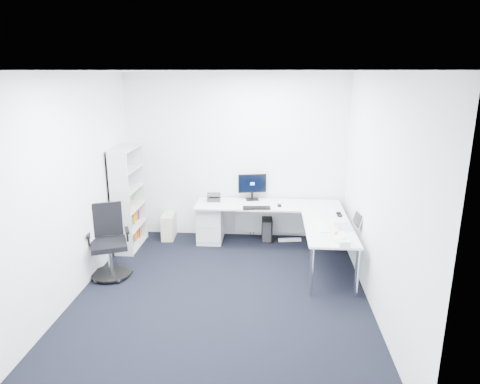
# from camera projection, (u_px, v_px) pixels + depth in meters

# --- Properties ---
(ground) EXTENTS (4.20, 4.20, 0.00)m
(ground) POSITION_uv_depth(u_px,v_px,m) (222.00, 295.00, 5.35)
(ground) COLOR black
(ceiling) EXTENTS (4.20, 4.20, 0.00)m
(ceiling) POSITION_uv_depth(u_px,v_px,m) (219.00, 71.00, 4.62)
(ceiling) COLOR white
(wall_back) EXTENTS (3.60, 0.02, 2.70)m
(wall_back) POSITION_uv_depth(u_px,v_px,m) (236.00, 157.00, 7.01)
(wall_back) COLOR white
(wall_back) RESTS_ON ground
(wall_front) EXTENTS (3.60, 0.02, 2.70)m
(wall_front) POSITION_uv_depth(u_px,v_px,m) (185.00, 272.00, 2.97)
(wall_front) COLOR white
(wall_front) RESTS_ON ground
(wall_left) EXTENTS (0.02, 4.20, 2.70)m
(wall_left) POSITION_uv_depth(u_px,v_px,m) (71.00, 188.00, 5.12)
(wall_left) COLOR white
(wall_left) RESTS_ON ground
(wall_right) EXTENTS (0.02, 4.20, 2.70)m
(wall_right) POSITION_uv_depth(u_px,v_px,m) (378.00, 194.00, 4.86)
(wall_right) COLOR white
(wall_right) RESTS_ON ground
(l_desk) EXTENTS (2.30, 1.29, 0.67)m
(l_desk) POSITION_uv_depth(u_px,v_px,m) (268.00, 231.00, 6.57)
(l_desk) COLOR silver
(l_desk) RESTS_ON ground
(drawer_pedestal) EXTENTS (0.40, 0.49, 0.61)m
(drawer_pedestal) POSITION_uv_depth(u_px,v_px,m) (210.00, 223.00, 7.00)
(drawer_pedestal) COLOR silver
(drawer_pedestal) RESTS_ON ground
(bookshelf) EXTENTS (0.31, 0.80, 1.60)m
(bookshelf) POSITION_uv_depth(u_px,v_px,m) (128.00, 198.00, 6.65)
(bookshelf) COLOR silver
(bookshelf) RESTS_ON ground
(task_chair) EXTENTS (0.73, 0.73, 0.99)m
(task_chair) POSITION_uv_depth(u_px,v_px,m) (109.00, 243.00, 5.71)
(task_chair) COLOR black
(task_chair) RESTS_ON ground
(black_pc_tower) EXTENTS (0.19, 0.39, 0.38)m
(black_pc_tower) POSITION_uv_depth(u_px,v_px,m) (267.00, 228.00, 7.11)
(black_pc_tower) COLOR black
(black_pc_tower) RESTS_ON ground
(beige_pc_tower) EXTENTS (0.22, 0.44, 0.41)m
(beige_pc_tower) POSITION_uv_depth(u_px,v_px,m) (169.00, 226.00, 7.17)
(beige_pc_tower) COLOR beige
(beige_pc_tower) RESTS_ON ground
(power_strip) EXTENTS (0.38, 0.12, 0.04)m
(power_strip) POSITION_uv_depth(u_px,v_px,m) (290.00, 240.00, 7.06)
(power_strip) COLOR white
(power_strip) RESTS_ON ground
(monitor) EXTENTS (0.48, 0.23, 0.44)m
(monitor) POSITION_uv_depth(u_px,v_px,m) (252.00, 187.00, 6.95)
(monitor) COLOR black
(monitor) RESTS_ON l_desk
(black_keyboard) EXTENTS (0.43, 0.18, 0.02)m
(black_keyboard) POSITION_uv_depth(u_px,v_px,m) (257.00, 208.00, 6.56)
(black_keyboard) COLOR black
(black_keyboard) RESTS_ON l_desk
(mouse) EXTENTS (0.07, 0.10, 0.03)m
(mouse) POSITION_uv_depth(u_px,v_px,m) (279.00, 205.00, 6.67)
(mouse) COLOR black
(mouse) RESTS_ON l_desk
(desk_phone) EXTENTS (0.22, 0.22, 0.15)m
(desk_phone) POSITION_uv_depth(u_px,v_px,m) (214.00, 196.00, 6.95)
(desk_phone) COLOR #28282B
(desk_phone) RESTS_ON l_desk
(laptop) EXTENTS (0.33, 0.33, 0.22)m
(laptop) POSITION_uv_depth(u_px,v_px,m) (344.00, 220.00, 5.74)
(laptop) COLOR silver
(laptop) RESTS_ON l_desk
(white_keyboard) EXTENTS (0.19, 0.47, 0.02)m
(white_keyboard) POSITION_uv_depth(u_px,v_px,m) (321.00, 226.00, 5.78)
(white_keyboard) COLOR white
(white_keyboard) RESTS_ON l_desk
(headphones) EXTENTS (0.11, 0.17, 0.05)m
(headphones) POSITION_uv_depth(u_px,v_px,m) (339.00, 214.00, 6.25)
(headphones) COLOR black
(headphones) RESTS_ON l_desk
(orange_fruit) EXTENTS (0.09, 0.09, 0.09)m
(orange_fruit) POSITION_uv_depth(u_px,v_px,m) (338.00, 235.00, 5.38)
(orange_fruit) COLOR orange
(orange_fruit) RESTS_ON l_desk
(tissue_box) EXTENTS (0.18, 0.27, 0.09)m
(tissue_box) POSITION_uv_depth(u_px,v_px,m) (342.00, 242.00, 5.16)
(tissue_box) COLOR white
(tissue_box) RESTS_ON l_desk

